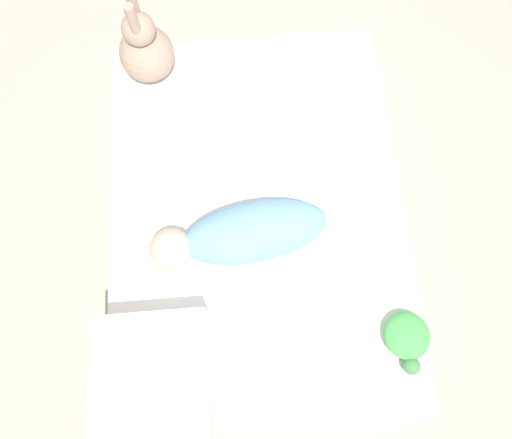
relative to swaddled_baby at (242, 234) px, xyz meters
The scene contains 7 objects.
ground_plane 0.25m from the swaddled_baby, 151.42° to the left, with size 12.00×12.00×0.00m, color #B2A893.
bed_mattress 0.18m from the swaddled_baby, 151.42° to the left, with size 1.34×0.96×0.15m.
burp_cloth 0.27m from the swaddled_baby, 95.75° to the right, with size 0.25×0.14×0.02m.
swaddled_baby is the anchor object (origin of this frame).
pillow 0.50m from the swaddled_baby, 35.16° to the right, with size 0.38×0.33×0.12m.
bunny_plush 0.71m from the swaddled_baby, 157.02° to the right, with size 0.19×0.19×0.36m.
turtle_plush 0.58m from the swaddled_baby, 53.24° to the left, with size 0.18×0.14×0.06m.
Camera 1 is at (0.51, -0.04, 1.69)m, focal length 35.00 mm.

